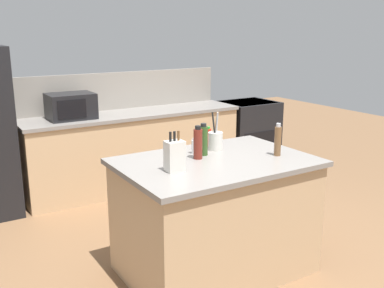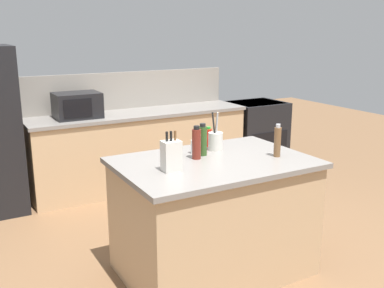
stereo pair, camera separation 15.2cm
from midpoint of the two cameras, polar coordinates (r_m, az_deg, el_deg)
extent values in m
plane|color=brown|center=(3.84, 1.66, -15.60)|extent=(14.00, 14.00, 0.00)
cube|color=tan|center=(5.61, -8.10, -0.92)|extent=(2.67, 0.62, 0.90)
cube|color=gray|center=(5.50, -8.28, 3.80)|extent=(2.71, 0.66, 0.04)
cube|color=gray|center=(5.75, -9.63, 6.73)|extent=(2.67, 0.03, 0.46)
cube|color=tan|center=(3.64, 1.72, -9.46)|extent=(1.43, 0.96, 0.90)
cube|color=gray|center=(3.47, 1.77, -2.35)|extent=(1.49, 1.02, 0.04)
cube|color=black|center=(6.49, 6.37, 1.34)|extent=(0.76, 0.64, 0.92)
cube|color=black|center=(6.27, 8.16, -0.26)|extent=(0.61, 0.01, 0.41)
cube|color=black|center=(6.41, 6.48, 5.26)|extent=(0.68, 0.58, 0.02)
cube|color=black|center=(5.23, -15.95, 4.65)|extent=(0.50, 0.38, 0.29)
cube|color=black|center=(5.03, -15.83, 4.29)|extent=(0.31, 0.01, 0.20)
cube|color=beige|center=(3.17, -3.59, -1.56)|extent=(0.13, 0.10, 0.22)
cylinder|color=black|center=(3.12, -4.16, 0.91)|extent=(0.02, 0.02, 0.07)
cylinder|color=black|center=(3.14, -3.63, 0.98)|extent=(0.02, 0.02, 0.07)
cylinder|color=brown|center=(3.15, -3.11, 1.06)|extent=(0.02, 0.02, 0.07)
cylinder|color=beige|center=(3.74, 1.83, 0.37)|extent=(0.12, 0.12, 0.15)
cylinder|color=olive|center=(3.72, 1.95, 2.75)|extent=(0.01, 0.05, 0.18)
cylinder|color=black|center=(3.70, 1.58, 2.68)|extent=(0.01, 0.05, 0.18)
cylinder|color=#B2B2B7|center=(3.69, 2.01, 2.66)|extent=(0.01, 0.03, 0.18)
cylinder|color=#2D4C1E|center=(3.57, 0.24, 0.38)|extent=(0.07, 0.07, 0.23)
cylinder|color=black|center=(3.54, 0.25, 2.41)|extent=(0.05, 0.05, 0.03)
cylinder|color=silver|center=(3.63, -0.89, -0.36)|extent=(0.05, 0.05, 0.11)
cylinder|color=#B2B2B7|center=(3.61, -0.90, 0.61)|extent=(0.03, 0.03, 0.02)
cylinder|color=maroon|center=(3.47, -0.50, -0.02)|extent=(0.07, 0.07, 0.23)
cylinder|color=black|center=(3.44, -0.51, 2.09)|extent=(0.05, 0.05, 0.03)
cylinder|color=red|center=(3.86, 0.90, 0.84)|extent=(0.05, 0.05, 0.15)
cylinder|color=green|center=(3.84, 0.90, 2.07)|extent=(0.04, 0.04, 0.02)
cylinder|color=brown|center=(3.61, 9.65, 0.34)|extent=(0.05, 0.05, 0.23)
cylinder|color=#B2B2B7|center=(3.58, 9.74, 2.38)|extent=(0.04, 0.04, 0.03)
camera|label=1|loc=(0.08, -91.17, -0.30)|focal=42.00mm
camera|label=2|loc=(0.08, 88.83, 0.30)|focal=42.00mm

